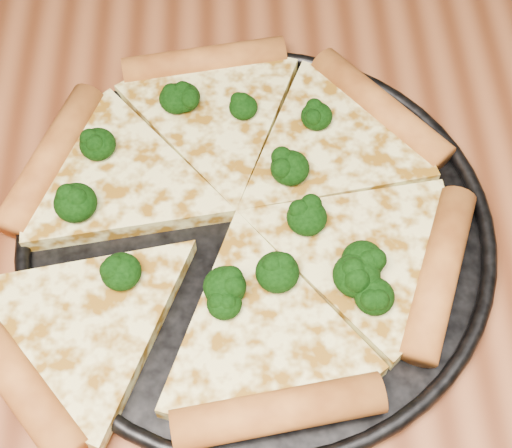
{
  "coord_description": "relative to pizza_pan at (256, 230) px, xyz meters",
  "views": [
    {
      "loc": [
        0.04,
        -0.14,
        1.23
      ],
      "look_at": [
        0.05,
        0.14,
        0.77
      ],
      "focal_mm": 52.77,
      "sensor_mm": 36.0,
      "label": 1
    }
  ],
  "objects": [
    {
      "name": "pizza_pan",
      "position": [
        0.0,
        0.0,
        0.0
      ],
      "size": [
        0.35,
        0.35,
        0.02
      ],
      "color": "black",
      "rests_on": "dining_table"
    },
    {
      "name": "pizza",
      "position": [
        -0.02,
        0.01,
        0.01
      ],
      "size": [
        0.37,
        0.35,
        0.03
      ],
      "rotation": [
        0.0,
        0.0,
        0.16
      ],
      "color": "#EDE891",
      "rests_on": "pizza_pan"
    },
    {
      "name": "broccoli_florets",
      "position": [
        -0.01,
        0.0,
        0.02
      ],
      "size": [
        0.23,
        0.2,
        0.02
      ],
      "color": "black",
      "rests_on": "pizza"
    }
  ]
}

